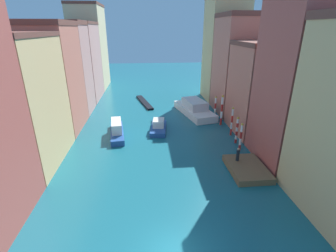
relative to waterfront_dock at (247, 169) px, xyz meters
The scene contains 21 objects.
ground_plane 17.48m from the waterfront_dock, 122.48° to the left, with size 154.00×154.00×0.00m, color #196070.
building_left_1 26.04m from the waterfront_dock, 169.42° to the left, with size 7.48×11.32×14.44m.
building_left_2 29.92m from the waterfront_dock, 148.54° to the left, with size 7.48×9.52×15.78m.
building_left_3 34.94m from the waterfront_dock, 136.42° to the left, with size 7.48×7.27×16.02m.
building_left_4 42.04m from the waterfront_dock, 126.68° to the left, with size 7.48×11.30×16.03m.
building_left_5 52.06m from the waterfront_dock, 118.88° to the left, with size 7.48×12.01×20.31m.
building_right_1 10.80m from the waterfront_dock, 21.42° to the left, with size 7.48×8.41×18.13m.
building_right_2 14.20m from the waterfront_dock, 62.42° to the left, with size 7.48×9.10×13.10m.
building_right_3 23.29m from the waterfront_dock, 74.24° to the left, with size 7.48×9.54×17.21m.
building_right_4 32.40m from the waterfront_dock, 78.93° to the left, with size 7.48×8.78×20.72m.
waterfront_dock is the anchor object (origin of this frame).
person_on_dock 1.80m from the waterfront_dock, 118.17° to the left, with size 0.36×0.36×1.58m.
mooring_pole_0 5.15m from the waterfront_dock, 79.00° to the left, with size 0.32×0.32×3.85m.
mooring_pole_1 7.44m from the waterfront_dock, 79.86° to the left, with size 0.34×0.34×3.82m.
mooring_pole_2 10.11m from the waterfront_dock, 81.48° to the left, with size 0.30×0.30×4.32m.
mooring_pole_3 14.28m from the waterfront_dock, 85.04° to the left, with size 0.38×0.38×4.99m.
mooring_pole_4 17.12m from the waterfront_dock, 86.64° to the left, with size 0.33×0.33×4.03m.
vaporetto_white 19.95m from the waterfront_dock, 95.95° to the left, with size 6.33×11.61×2.66m.
gondola_black 29.96m from the waterfront_dock, 111.96° to the left, with size 3.63×10.37×0.37m.
motorboat_0 18.98m from the waterfront_dock, 143.50° to the left, with size 2.73×7.92×2.25m.
motorboat_1 15.53m from the waterfront_dock, 125.63° to the left, with size 2.93×6.00×1.78m.
Camera 1 is at (-1.46, -12.79, 14.78)m, focal length 26.31 mm.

